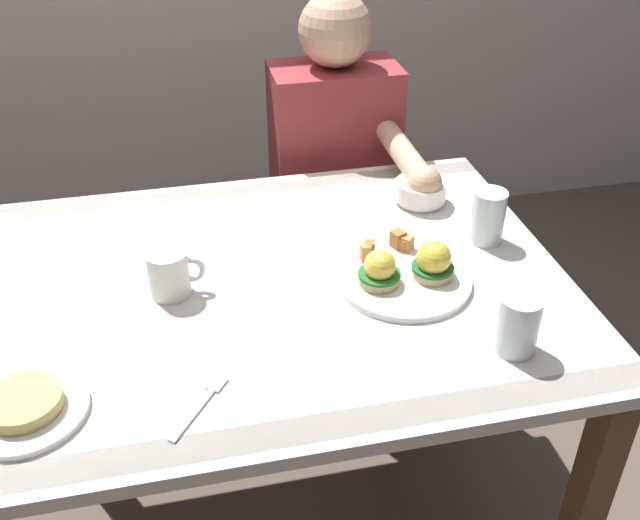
{
  "coord_description": "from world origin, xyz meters",
  "views": [
    {
      "loc": [
        -0.16,
        -1.18,
        1.59
      ],
      "look_at": [
        0.11,
        0.0,
        0.78
      ],
      "focal_mm": 41.03,
      "sensor_mm": 36.0,
      "label": 1
    }
  ],
  "objects_px": {
    "dining_table": "(270,324)",
    "fruit_bowl": "(421,191)",
    "coffee_mug": "(170,272)",
    "fork": "(202,403)",
    "eggs_benedict_plate": "(406,272)",
    "side_plate": "(24,407)",
    "diner_person": "(337,174)",
    "water_glass_far": "(517,326)",
    "water_glass_near": "(488,219)"
  },
  "relations": [
    {
      "from": "eggs_benedict_plate",
      "to": "water_glass_near",
      "type": "distance_m",
      "value": 0.25
    },
    {
      "from": "eggs_benedict_plate",
      "to": "fruit_bowl",
      "type": "height_order",
      "value": "eggs_benedict_plate"
    },
    {
      "from": "fork",
      "to": "dining_table",
      "type": "bearing_deg",
      "value": 62.87
    },
    {
      "from": "dining_table",
      "to": "eggs_benedict_plate",
      "type": "xyz_separation_m",
      "value": [
        0.27,
        -0.06,
        0.13
      ]
    },
    {
      "from": "water_glass_near",
      "to": "diner_person",
      "type": "height_order",
      "value": "diner_person"
    },
    {
      "from": "dining_table",
      "to": "coffee_mug",
      "type": "relative_size",
      "value": 10.8
    },
    {
      "from": "dining_table",
      "to": "fork",
      "type": "xyz_separation_m",
      "value": [
        -0.16,
        -0.31,
        0.11
      ]
    },
    {
      "from": "fork",
      "to": "water_glass_far",
      "type": "xyz_separation_m",
      "value": [
        0.55,
        0.02,
        0.05
      ]
    },
    {
      "from": "coffee_mug",
      "to": "dining_table",
      "type": "bearing_deg",
      "value": -2.44
    },
    {
      "from": "side_plate",
      "to": "diner_person",
      "type": "distance_m",
      "value": 1.14
    },
    {
      "from": "coffee_mug",
      "to": "water_glass_far",
      "type": "height_order",
      "value": "water_glass_far"
    },
    {
      "from": "fork",
      "to": "diner_person",
      "type": "distance_m",
      "value": 1.02
    },
    {
      "from": "eggs_benedict_plate",
      "to": "diner_person",
      "type": "distance_m",
      "value": 0.67
    },
    {
      "from": "eggs_benedict_plate",
      "to": "fork",
      "type": "bearing_deg",
      "value": -149.25
    },
    {
      "from": "dining_table",
      "to": "water_glass_far",
      "type": "distance_m",
      "value": 0.51
    },
    {
      "from": "fork",
      "to": "diner_person",
      "type": "relative_size",
      "value": 0.12
    },
    {
      "from": "eggs_benedict_plate",
      "to": "diner_person",
      "type": "bearing_deg",
      "value": 88.13
    },
    {
      "from": "eggs_benedict_plate",
      "to": "side_plate",
      "type": "xyz_separation_m",
      "value": [
        -0.7,
        -0.21,
        -0.01
      ]
    },
    {
      "from": "fork",
      "to": "water_glass_near",
      "type": "xyz_separation_m",
      "value": [
        0.65,
        0.37,
        0.05
      ]
    },
    {
      "from": "fruit_bowl",
      "to": "coffee_mug",
      "type": "distance_m",
      "value": 0.64
    },
    {
      "from": "water_glass_far",
      "to": "diner_person",
      "type": "relative_size",
      "value": 0.1
    },
    {
      "from": "water_glass_near",
      "to": "side_plate",
      "type": "relative_size",
      "value": 0.59
    },
    {
      "from": "coffee_mug",
      "to": "fork",
      "type": "distance_m",
      "value": 0.32
    },
    {
      "from": "dining_table",
      "to": "water_glass_far",
      "type": "relative_size",
      "value": 10.81
    },
    {
      "from": "fork",
      "to": "water_glass_far",
      "type": "relative_size",
      "value": 1.22
    },
    {
      "from": "coffee_mug",
      "to": "side_plate",
      "type": "height_order",
      "value": "coffee_mug"
    },
    {
      "from": "diner_person",
      "to": "water_glass_near",
      "type": "bearing_deg",
      "value": -70.04
    },
    {
      "from": "diner_person",
      "to": "fork",
      "type": "bearing_deg",
      "value": -116.21
    },
    {
      "from": "eggs_benedict_plate",
      "to": "coffee_mug",
      "type": "distance_m",
      "value": 0.46
    },
    {
      "from": "eggs_benedict_plate",
      "to": "fruit_bowl",
      "type": "relative_size",
      "value": 2.25
    },
    {
      "from": "fruit_bowl",
      "to": "side_plate",
      "type": "xyz_separation_m",
      "value": [
        -0.84,
        -0.51,
        -0.02
      ]
    },
    {
      "from": "dining_table",
      "to": "eggs_benedict_plate",
      "type": "bearing_deg",
      "value": -11.83
    },
    {
      "from": "water_glass_far",
      "to": "side_plate",
      "type": "bearing_deg",
      "value": 178.4
    },
    {
      "from": "dining_table",
      "to": "side_plate",
      "type": "relative_size",
      "value": 6.0
    },
    {
      "from": "dining_table",
      "to": "water_glass_near",
      "type": "bearing_deg",
      "value": 6.57
    },
    {
      "from": "fruit_bowl",
      "to": "diner_person",
      "type": "distance_m",
      "value": 0.39
    },
    {
      "from": "dining_table",
      "to": "water_glass_far",
      "type": "height_order",
      "value": "water_glass_far"
    },
    {
      "from": "fruit_bowl",
      "to": "water_glass_far",
      "type": "bearing_deg",
      "value": -91.11
    },
    {
      "from": "fork",
      "to": "water_glass_near",
      "type": "bearing_deg",
      "value": 29.54
    },
    {
      "from": "dining_table",
      "to": "water_glass_far",
      "type": "bearing_deg",
      "value": -36.56
    },
    {
      "from": "eggs_benedict_plate",
      "to": "diner_person",
      "type": "height_order",
      "value": "diner_person"
    },
    {
      "from": "side_plate",
      "to": "water_glass_far",
      "type": "bearing_deg",
      "value": -1.6
    },
    {
      "from": "side_plate",
      "to": "eggs_benedict_plate",
      "type": "bearing_deg",
      "value": 16.82
    },
    {
      "from": "coffee_mug",
      "to": "water_glass_near",
      "type": "xyz_separation_m",
      "value": [
        0.68,
        0.05,
        0.0
      ]
    },
    {
      "from": "water_glass_far",
      "to": "water_glass_near",
      "type": "bearing_deg",
      "value": 74.83
    },
    {
      "from": "eggs_benedict_plate",
      "to": "fork",
      "type": "relative_size",
      "value": 1.99
    },
    {
      "from": "side_plate",
      "to": "fruit_bowl",
      "type": "bearing_deg",
      "value": 31.58
    },
    {
      "from": "fruit_bowl",
      "to": "fork",
      "type": "distance_m",
      "value": 0.79
    },
    {
      "from": "dining_table",
      "to": "fruit_bowl",
      "type": "distance_m",
      "value": 0.49
    },
    {
      "from": "fruit_bowl",
      "to": "coffee_mug",
      "type": "height_order",
      "value": "coffee_mug"
    }
  ]
}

